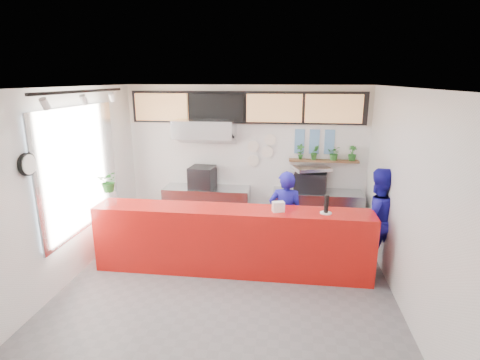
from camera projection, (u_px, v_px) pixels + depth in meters
The scene contains 46 objects.
floor at pixel (228, 283), 5.90m from camera, with size 5.00×5.00×0.00m, color slate.
ceiling at pixel (226, 87), 5.12m from camera, with size 5.00×5.00×0.00m, color silver.
wall_back at pixel (246, 158), 7.90m from camera, with size 5.00×5.00×0.00m, color white.
wall_left at pixel (69, 186), 5.82m from camera, with size 5.00×5.00×0.00m, color white.
wall_right at pixel (404, 199), 5.20m from camera, with size 5.00×5.00×0.00m, color white.
service_counter at pixel (232, 240), 6.14m from camera, with size 4.50×0.60×1.10m, color red.
cream_band at pixel (246, 105), 7.61m from camera, with size 5.00×0.02×0.80m, color beige.
prep_bench at pixel (207, 208), 7.99m from camera, with size 1.80×0.60×0.90m, color #B2B5BA.
panini_oven at pixel (202, 177), 7.83m from camera, with size 0.50×0.50×0.45m, color black.
extraction_hood at pixel (205, 129), 7.50m from camera, with size 1.20×0.70×0.35m, color #B2B5BA.
hood_lip at pixel (205, 138), 7.55m from camera, with size 1.20×0.70×0.08m, color #B2B5BA.
right_bench at pixel (317, 212), 7.71m from camera, with size 1.80×0.60×0.90m, color #B2B5BA.
espresso_machine at pixel (311, 182), 7.56m from camera, with size 0.63×0.45×0.40m, color black.
espresso_tray at pixel (311, 168), 7.48m from camera, with size 0.70×0.49×0.06m, color silver.
herb_shelf at pixel (324, 161), 7.61m from camera, with size 1.40×0.18×0.04m, color brown.
menu_board_far_left at pixel (162, 107), 7.73m from camera, with size 1.10×0.10×0.55m, color tan.
menu_board_mid_left at pixel (217, 108), 7.59m from camera, with size 1.10×0.10×0.55m, color black.
menu_board_mid_right at pixel (274, 108), 7.44m from camera, with size 1.10×0.10×0.55m, color tan.
menu_board_far_right at pixel (334, 109), 7.30m from camera, with size 1.10×0.10×0.55m, color tan.
soffit at pixel (246, 108), 7.59m from camera, with size 4.80×0.04×0.65m, color black.
window_pane at pixel (80, 169), 6.05m from camera, with size 0.04×2.20×1.90m, color silver.
window_frame at pixel (81, 169), 6.05m from camera, with size 0.03×2.30×2.00m, color #B2B5BA.
wall_clock_rim at pixel (27, 164), 4.81m from camera, with size 0.30×0.30×0.05m, color black.
wall_clock_face at pixel (29, 164), 4.81m from camera, with size 0.26×0.26×0.02m, color white.
track_rail at pixel (83, 91), 5.39m from camera, with size 0.05×2.40×0.04m, color black.
dec_plate_a at pixel (253, 146), 7.79m from camera, with size 0.24×0.24×0.03m, color silver.
dec_plate_b at pixel (267, 152), 7.78m from camera, with size 0.24×0.24×0.03m, color silver.
dec_plate_c at pixel (253, 161), 7.87m from camera, with size 0.24×0.24×0.03m, color silver.
dec_plate_d at pixel (270, 140), 7.71m from camera, with size 0.24×0.24×0.03m, color silver.
photo_frame_a at pixel (300, 135), 7.62m from camera, with size 0.20×0.02×0.25m, color #598CBF.
photo_frame_b at pixel (315, 136), 7.58m from camera, with size 0.20×0.02×0.25m, color #598CBF.
photo_frame_c at pixel (330, 136), 7.55m from camera, with size 0.20×0.02×0.25m, color #598CBF.
photo_frame_d at pixel (299, 147), 7.68m from camera, with size 0.20×0.02×0.25m, color #598CBF.
photo_frame_e at pixel (314, 148), 7.65m from camera, with size 0.20×0.02×0.25m, color #598CBF.
photo_frame_f at pixel (329, 148), 7.61m from camera, with size 0.20×0.02×0.25m, color #598CBF.
staff_center at pixel (285, 216), 6.51m from camera, with size 0.59×0.39×1.61m, color #191596.
staff_right at pixel (376, 219), 6.23m from camera, with size 0.84×0.65×1.73m, color #191596.
herb_a at pixel (300, 152), 7.62m from camera, with size 0.17×0.11×0.31m, color #296D26.
herb_b at pixel (315, 152), 7.59m from camera, with size 0.17×0.13×0.30m, color #296D26.
herb_c at pixel (334, 153), 7.54m from camera, with size 0.26×0.23×0.29m, color #296D26.
herb_d at pixel (352, 153), 7.50m from camera, with size 0.17×0.15×0.30m, color #296D26.
glass_vase at pixel (111, 198), 6.17m from camera, with size 0.19×0.19×0.23m, color white.
basil_vase at pixel (109, 181), 6.09m from camera, with size 0.32×0.28×0.36m, color #296D26.
napkin_holder at pixel (278, 207), 5.85m from camera, with size 0.18×0.11×0.16m, color white.
white_plate at pixel (326, 213), 5.79m from camera, with size 0.18×0.18×0.01m, color white.
pepper_mill at pixel (326, 204), 5.75m from camera, with size 0.07×0.07×0.28m, color black.
Camera 1 is at (0.86, -5.21, 3.12)m, focal length 28.00 mm.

